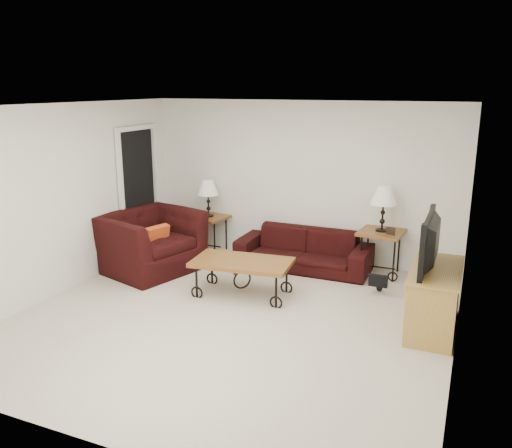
{
  "coord_description": "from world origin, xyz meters",
  "views": [
    {
      "loc": [
        2.53,
        -5.24,
        2.72
      ],
      "look_at": [
        0.0,
        0.7,
        1.0
      ],
      "focal_mm": 36.72,
      "sensor_mm": 36.0,
      "label": 1
    }
  ],
  "objects_px": {
    "side_table_left": "(209,234)",
    "backpack": "(380,274)",
    "lamp_left": "(208,198)",
    "television": "(437,242)",
    "armchair": "(150,242)",
    "lamp_right": "(383,209)",
    "sofa": "(303,250)",
    "side_table_right": "(380,253)",
    "tv_stand": "(434,299)",
    "coffee_table": "(242,278)"
  },
  "relations": [
    {
      "from": "side_table_right",
      "to": "lamp_right",
      "type": "height_order",
      "value": "lamp_right"
    },
    {
      "from": "backpack",
      "to": "sofa",
      "type": "bearing_deg",
      "value": 157.78
    },
    {
      "from": "coffee_table",
      "to": "television",
      "type": "relative_size",
      "value": 1.19
    },
    {
      "from": "lamp_left",
      "to": "tv_stand",
      "type": "bearing_deg",
      "value": -22.66
    },
    {
      "from": "armchair",
      "to": "backpack",
      "type": "relative_size",
      "value": 2.74
    },
    {
      "from": "sofa",
      "to": "armchair",
      "type": "xyz_separation_m",
      "value": [
        -2.1,
        -0.98,
        0.15
      ]
    },
    {
      "from": "sofa",
      "to": "side_table_right",
      "type": "height_order",
      "value": "side_table_right"
    },
    {
      "from": "side_table_left",
      "to": "lamp_left",
      "type": "relative_size",
      "value": 1.0
    },
    {
      "from": "side_table_right",
      "to": "tv_stand",
      "type": "distance_m",
      "value": 1.79
    },
    {
      "from": "sofa",
      "to": "side_table_left",
      "type": "height_order",
      "value": "side_table_left"
    },
    {
      "from": "side_table_right",
      "to": "lamp_right",
      "type": "bearing_deg",
      "value": 0.0
    },
    {
      "from": "lamp_right",
      "to": "tv_stand",
      "type": "bearing_deg",
      "value": -60.38
    },
    {
      "from": "side_table_left",
      "to": "coffee_table",
      "type": "relative_size",
      "value": 0.47
    },
    {
      "from": "backpack",
      "to": "armchair",
      "type": "bearing_deg",
      "value": -172.38
    },
    {
      "from": "lamp_left",
      "to": "backpack",
      "type": "distance_m",
      "value": 3.11
    },
    {
      "from": "sofa",
      "to": "lamp_right",
      "type": "distance_m",
      "value": 1.34
    },
    {
      "from": "lamp_right",
      "to": "lamp_left",
      "type": "bearing_deg",
      "value": 180.0
    },
    {
      "from": "coffee_table",
      "to": "tv_stand",
      "type": "bearing_deg",
      "value": -1.16
    },
    {
      "from": "side_table_right",
      "to": "coffee_table",
      "type": "relative_size",
      "value": 0.52
    },
    {
      "from": "side_table_right",
      "to": "coffee_table",
      "type": "bearing_deg",
      "value": -135.71
    },
    {
      "from": "backpack",
      "to": "lamp_left",
      "type": "bearing_deg",
      "value": 166.58
    },
    {
      "from": "television",
      "to": "armchair",
      "type": "bearing_deg",
      "value": -95.54
    },
    {
      "from": "sofa",
      "to": "armchair",
      "type": "relative_size",
      "value": 1.49
    },
    {
      "from": "side_table_right",
      "to": "tv_stand",
      "type": "relative_size",
      "value": 0.55
    },
    {
      "from": "side_table_left",
      "to": "television",
      "type": "bearing_deg",
      "value": -22.77
    },
    {
      "from": "lamp_right",
      "to": "coffee_table",
      "type": "relative_size",
      "value": 0.52
    },
    {
      "from": "side_table_left",
      "to": "lamp_right",
      "type": "xyz_separation_m",
      "value": [
        2.84,
        0.0,
        0.7
      ]
    },
    {
      "from": "lamp_right",
      "to": "coffee_table",
      "type": "bearing_deg",
      "value": -135.71
    },
    {
      "from": "lamp_left",
      "to": "television",
      "type": "bearing_deg",
      "value": -22.77
    },
    {
      "from": "armchair",
      "to": "backpack",
      "type": "height_order",
      "value": "armchair"
    },
    {
      "from": "side_table_right",
      "to": "backpack",
      "type": "xyz_separation_m",
      "value": [
        0.13,
        -0.68,
        -0.09
      ]
    },
    {
      "from": "backpack",
      "to": "television",
      "type": "bearing_deg",
      "value": -50.59
    },
    {
      "from": "tv_stand",
      "to": "side_table_left",
      "type": "bearing_deg",
      "value": 157.34
    },
    {
      "from": "side_table_left",
      "to": "coffee_table",
      "type": "height_order",
      "value": "side_table_left"
    },
    {
      "from": "television",
      "to": "backpack",
      "type": "relative_size",
      "value": 2.19
    },
    {
      "from": "television",
      "to": "lamp_right",
      "type": "bearing_deg",
      "value": -150.94
    },
    {
      "from": "side_table_left",
      "to": "tv_stand",
      "type": "bearing_deg",
      "value": -22.66
    },
    {
      "from": "lamp_left",
      "to": "armchair",
      "type": "bearing_deg",
      "value": -108.18
    },
    {
      "from": "side_table_left",
      "to": "backpack",
      "type": "relative_size",
      "value": 1.23
    },
    {
      "from": "side_table_left",
      "to": "tv_stand",
      "type": "relative_size",
      "value": 0.5
    },
    {
      "from": "side_table_left",
      "to": "backpack",
      "type": "height_order",
      "value": "side_table_left"
    },
    {
      "from": "coffee_table",
      "to": "side_table_right",
      "type": "bearing_deg",
      "value": 44.29
    },
    {
      "from": "lamp_right",
      "to": "television",
      "type": "height_order",
      "value": "television"
    },
    {
      "from": "coffee_table",
      "to": "backpack",
      "type": "xyz_separation_m",
      "value": [
        1.67,
        0.83,
        0.01
      ]
    },
    {
      "from": "lamp_right",
      "to": "coffee_table",
      "type": "height_order",
      "value": "lamp_right"
    },
    {
      "from": "coffee_table",
      "to": "armchair",
      "type": "xyz_separation_m",
      "value": [
        -1.68,
        0.35,
        0.2
      ]
    },
    {
      "from": "lamp_left",
      "to": "television",
      "type": "distance_m",
      "value": 4.02
    },
    {
      "from": "lamp_right",
      "to": "armchair",
      "type": "relative_size",
      "value": 0.49
    },
    {
      "from": "sofa",
      "to": "lamp_left",
      "type": "distance_m",
      "value": 1.83
    },
    {
      "from": "lamp_left",
      "to": "armchair",
      "type": "relative_size",
      "value": 0.45
    }
  ]
}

